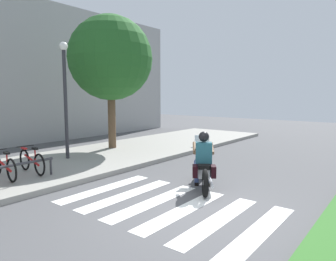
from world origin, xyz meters
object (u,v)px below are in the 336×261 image
(rider, at_px, (203,155))
(bicycle_3, at_px, (4,166))
(street_lamp, at_px, (65,90))
(tree_near_rack, at_px, (111,59))
(motorcycle, at_px, (203,169))
(bicycle_4, at_px, (32,161))

(rider, relative_size, bicycle_3, 0.88)
(street_lamp, distance_m, tree_near_rack, 2.78)
(motorcycle, relative_size, bicycle_4, 1.23)
(motorcycle, bearing_deg, bicycle_3, 125.96)
(bicycle_4, bearing_deg, tree_near_rack, 18.21)
(rider, bearing_deg, tree_near_rack, 70.51)
(bicycle_3, bearing_deg, tree_near_rack, 15.59)
(bicycle_4, distance_m, street_lamp, 2.89)
(tree_near_rack, bearing_deg, motorcycle, -109.03)
(motorcycle, xyz_separation_m, tree_near_rack, (1.94, 5.63, 3.36))
(bicycle_4, relative_size, street_lamp, 0.38)
(tree_near_rack, bearing_deg, rider, -109.49)
(motorcycle, xyz_separation_m, bicycle_3, (-3.07, 4.23, 0.03))
(rider, xyz_separation_m, bicycle_4, (-2.24, 4.27, -0.34))
(motorcycle, distance_m, bicycle_3, 5.22)
(rider, distance_m, tree_near_rack, 6.71)
(tree_near_rack, bearing_deg, bicycle_3, -164.41)
(motorcycle, height_order, street_lamp, street_lamp)
(motorcycle, height_order, tree_near_rack, tree_near_rack)
(rider, relative_size, bicycle_4, 0.92)
(street_lamp, bearing_deg, motorcycle, -84.71)
(rider, height_order, street_lamp, street_lamp)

